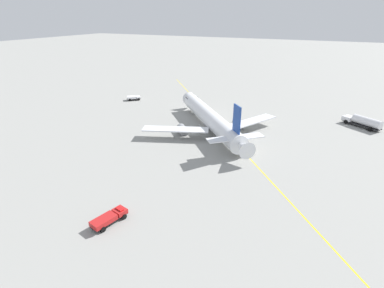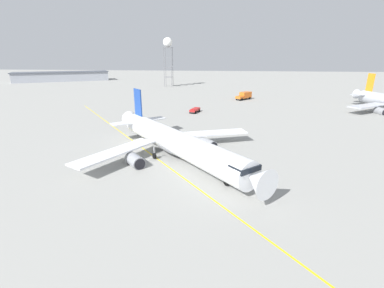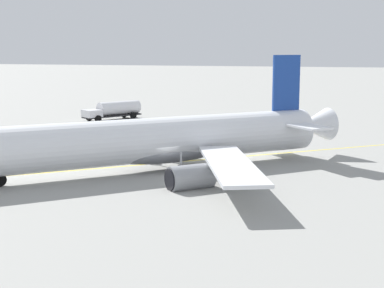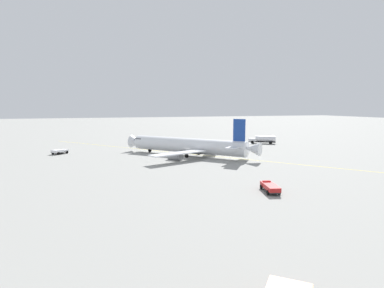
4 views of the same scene
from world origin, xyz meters
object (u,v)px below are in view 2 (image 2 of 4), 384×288
Objects in this scene: ops_pickup_truck at (195,110)px; catering_truck_truck at (244,96)px; airliner_main at (175,142)px; radar_tower at (168,45)px.

catering_truck_truck is at bearing 163.31° from ops_pickup_truck.
catering_truck_truck reaches higher than ops_pickup_truck.
airliner_main is 4.40× the size of catering_truck_truck.
airliner_main is 39.97m from ops_pickup_truck.
radar_tower reaches higher than ops_pickup_truck.
radar_tower is (-25.50, 115.78, 20.64)m from airliner_main.
ops_pickup_truck is 82.84m from radar_tower.
radar_tower reaches higher than airliner_main.
ops_pickup_truck is at bearing 10.80° from catering_truck_truck.
airliner_main is 1.20× the size of radar_tower.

